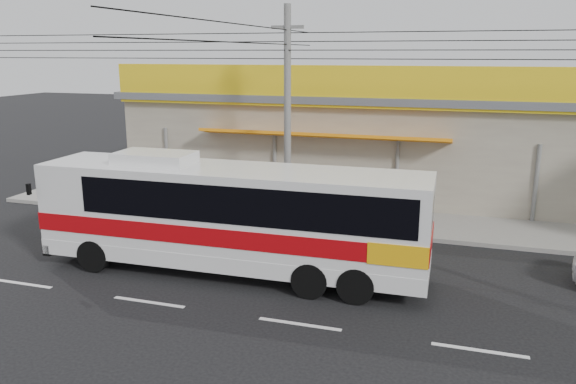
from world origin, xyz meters
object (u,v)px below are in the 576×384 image
(utility_pole, at_px, (287,44))
(motorbike_dark, at_px, (187,187))
(coach_bus, at_px, (236,212))
(motorbike_red, at_px, (151,187))

(utility_pole, bearing_deg, motorbike_dark, 164.90)
(motorbike_dark, distance_m, utility_pole, 7.67)
(coach_bus, distance_m, utility_pole, 7.12)
(coach_bus, height_order, motorbike_red, coach_bus)
(motorbike_red, distance_m, motorbike_dark, 1.54)
(motorbike_dark, xyz_separation_m, utility_pole, (4.85, -1.31, 5.79))
(motorbike_dark, bearing_deg, coach_bus, -144.82)
(motorbike_red, xyz_separation_m, motorbike_dark, (1.46, 0.49, -0.01))
(coach_bus, height_order, motorbike_dark, coach_bus)
(motorbike_dark, bearing_deg, utility_pole, -106.82)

